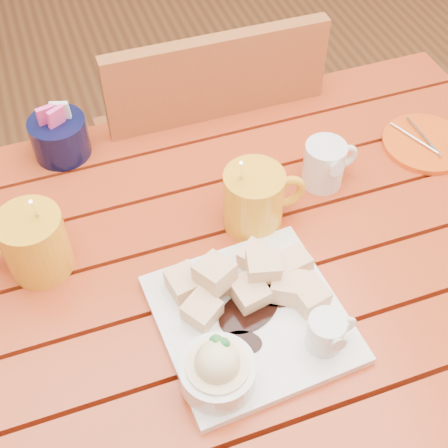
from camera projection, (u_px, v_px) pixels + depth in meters
name	position (u px, v px, depth m)	size (l,w,h in m)	color
ground	(230.00, 436.00, 1.58)	(5.00, 5.00, 0.00)	brown
table	(232.00, 295.00, 1.09)	(1.20, 0.79, 0.75)	#983213
dessert_plate	(246.00, 322.00, 0.90)	(0.28, 0.28, 0.11)	white
coffee_mug_left	(33.00, 242.00, 0.96)	(0.14, 0.10, 0.17)	orange
coffee_mug_right	(255.00, 198.00, 1.02)	(0.14, 0.10, 0.17)	orange
cream_pitcher	(325.00, 163.00, 1.09)	(0.10, 0.09, 0.09)	white
sugar_caddy	(60.00, 136.00, 1.14)	(0.10, 0.10, 0.11)	black
orange_saucer	(426.00, 143.00, 1.18)	(0.16, 0.16, 0.02)	#DF5013
chair_far	(204.00, 161.00, 1.49)	(0.44, 0.44, 0.92)	brown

